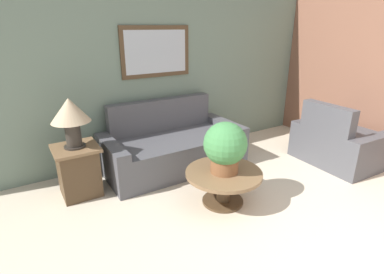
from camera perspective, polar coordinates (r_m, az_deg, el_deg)
wall_back at (r=4.76m, az=-2.75°, el=12.47°), size 6.97×0.09×2.60m
wall_right at (r=5.43m, az=31.73°, el=10.42°), size 0.06×5.31×2.60m
couch_main at (r=4.39m, az=-3.71°, el=-1.93°), size 2.00×0.97×0.94m
armchair at (r=5.05m, az=26.29°, el=-1.12°), size 1.04×1.19×0.94m
coffee_table at (r=3.51m, az=6.01°, el=-8.16°), size 0.88×0.88×0.40m
side_table at (r=3.90m, az=-20.80°, el=-5.96°), size 0.51×0.51×0.63m
table_lamp at (r=3.66m, az=-22.18°, el=4.06°), size 0.44×0.44×0.59m
potted_plant_on_table at (r=3.33m, az=6.33°, el=-1.78°), size 0.49×0.49×0.59m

